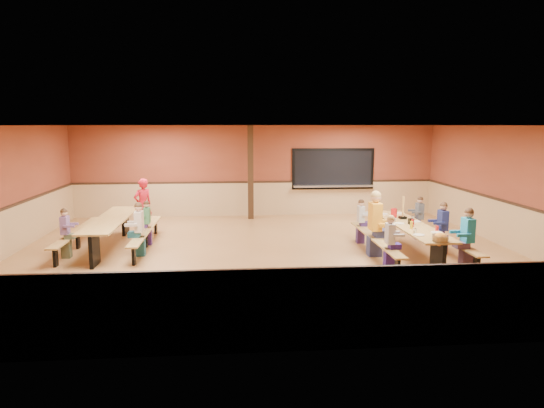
{
  "coord_description": "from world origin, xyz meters",
  "views": [
    {
      "loc": [
        -0.79,
        -11.07,
        3.02
      ],
      "look_at": [
        0.15,
        0.27,
        1.15
      ],
      "focal_mm": 32.0,
      "sensor_mm": 36.0,
      "label": 1
    }
  ],
  "objects": [
    {
      "name": "table_paddle",
      "position": [
        3.36,
        0.26,
        0.88
      ],
      "size": [
        0.16,
        0.16,
        0.56
      ],
      "color": "black",
      "rests_on": "cafeteria_table_main"
    },
    {
      "name": "cafeteria_table_second",
      "position": [
        -3.77,
        0.9,
        0.53
      ],
      "size": [
        1.91,
        3.7,
        0.74
      ],
      "color": "#B28A46",
      "rests_on": "ground"
    },
    {
      "name": "seated_child_white_left",
      "position": [
        2.48,
        -1.44,
        0.57
      ],
      "size": [
        0.34,
        0.28,
        1.14
      ],
      "primitive_type": null,
      "color": "#BAB8BF",
      "rests_on": "ground"
    },
    {
      "name": "seated_child_char_right",
      "position": [
        4.13,
        1.14,
        0.57
      ],
      "size": [
        0.33,
        0.27,
        1.13
      ],
      "primitive_type": null,
      "color": "#44474D",
      "rests_on": "ground"
    },
    {
      "name": "condiment_ketchup",
      "position": [
        3.26,
        -0.64,
        0.82
      ],
      "size": [
        0.06,
        0.06,
        0.17
      ],
      "primitive_type": "cylinder",
      "color": "#B2140F",
      "rests_on": "cafeteria_table_main"
    },
    {
      "name": "cafeteria_table_main",
      "position": [
        3.31,
        -0.41,
        0.53
      ],
      "size": [
        1.91,
        3.7,
        0.74
      ],
      "color": "#B28A46",
      "rests_on": "ground"
    },
    {
      "name": "chip_bowl",
      "position": [
        3.29,
        -2.06,
        0.81
      ],
      "size": [
        0.32,
        0.32,
        0.15
      ],
      "primitive_type": null,
      "color": "orange",
      "rests_on": "cafeteria_table_main"
    },
    {
      "name": "seated_child_navy_right",
      "position": [
        4.13,
        -0.28,
        0.61
      ],
      "size": [
        0.37,
        0.3,
        1.21
      ],
      "primitive_type": null,
      "color": "#192051",
      "rests_on": "ground"
    },
    {
      "name": "ground",
      "position": [
        0.0,
        0.0,
        0.0
      ],
      "size": [
        12.0,
        12.0,
        0.0
      ],
      "primitive_type": "plane",
      "color": "olive",
      "rests_on": "ground"
    },
    {
      "name": "seated_adult_yellow",
      "position": [
        2.48,
        -0.35,
        0.75
      ],
      "size": [
        0.51,
        0.42,
        1.49
      ],
      "primitive_type": null,
      "color": "yellow",
      "rests_on": "ground"
    },
    {
      "name": "seated_child_teal_right",
      "position": [
        4.13,
        -1.5,
        0.64
      ],
      "size": [
        0.4,
        0.33,
        1.28
      ],
      "primitive_type": null,
      "color": "teal",
      "rests_on": "ground"
    },
    {
      "name": "seated_child_grey_left",
      "position": [
        2.48,
        0.88,
        0.56
      ],
      "size": [
        0.33,
        0.27,
        1.12
      ],
      "primitive_type": null,
      "color": "#B5B5B5",
      "rests_on": "ground"
    },
    {
      "name": "room_envelope",
      "position": [
        0.0,
        0.0,
        0.69
      ],
      "size": [
        12.04,
        10.04,
        3.02
      ],
      "color": "brown",
      "rests_on": "ground"
    },
    {
      "name": "seated_child_purple_sec",
      "position": [
        -4.6,
        0.06,
        0.56
      ],
      "size": [
        0.33,
        0.27,
        1.13
      ],
      "primitive_type": null,
      "color": "#6E4D7B",
      "rests_on": "ground"
    },
    {
      "name": "punch_pitcher",
      "position": [
        3.2,
        0.47,
        0.85
      ],
      "size": [
        0.16,
        0.16,
        0.22
      ],
      "primitive_type": "cylinder",
      "color": "red",
      "rests_on": "cafeteria_table_main"
    },
    {
      "name": "condiment_mustard",
      "position": [
        3.15,
        -0.87,
        0.82
      ],
      "size": [
        0.06,
        0.06,
        0.17
      ],
      "primitive_type": "cylinder",
      "color": "yellow",
      "rests_on": "cafeteria_table_main"
    },
    {
      "name": "napkin_dispenser",
      "position": [
        3.32,
        -0.39,
        0.8
      ],
      "size": [
        0.1,
        0.14,
        0.13
      ],
      "primitive_type": "cube",
      "color": "black",
      "rests_on": "cafeteria_table_main"
    },
    {
      "name": "seated_child_green_sec",
      "position": [
        -2.95,
        1.15,
        0.55
      ],
      "size": [
        0.32,
        0.26,
        1.11
      ],
      "primitive_type": null,
      "color": "#397449",
      "rests_on": "ground"
    },
    {
      "name": "kitchen_pass_through",
      "position": [
        2.6,
        4.96,
        1.49
      ],
      "size": [
        2.78,
        0.28,
        1.38
      ],
      "color": "black",
      "rests_on": "ground"
    },
    {
      "name": "standing_woman",
      "position": [
        -3.33,
        2.79,
        0.76
      ],
      "size": [
        0.66,
        0.63,
        1.51
      ],
      "primitive_type": "imported",
      "rotation": [
        0.0,
        0.0,
        3.84
      ],
      "color": "red",
      "rests_on": "ground"
    },
    {
      "name": "structural_post",
      "position": [
        -0.2,
        4.4,
        1.5
      ],
      "size": [
        0.18,
        0.18,
        3.0
      ],
      "primitive_type": "cube",
      "color": "black",
      "rests_on": "ground"
    },
    {
      "name": "seated_child_tan_sec",
      "position": [
        -2.95,
        0.1,
        0.62
      ],
      "size": [
        0.38,
        0.31,
        1.24
      ],
      "primitive_type": null,
      "color": "beige",
      "rests_on": "ground"
    },
    {
      "name": "place_settings",
      "position": [
        3.31,
        -0.41,
        0.8
      ],
      "size": [
        0.65,
        3.3,
        0.11
      ],
      "primitive_type": null,
      "color": "beige",
      "rests_on": "cafeteria_table_main"
    }
  ]
}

